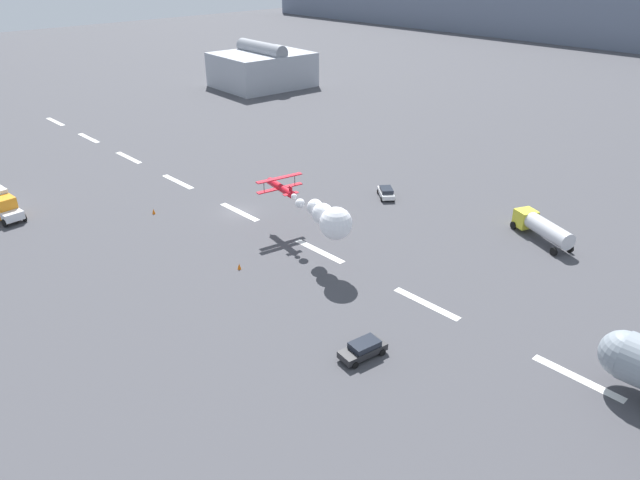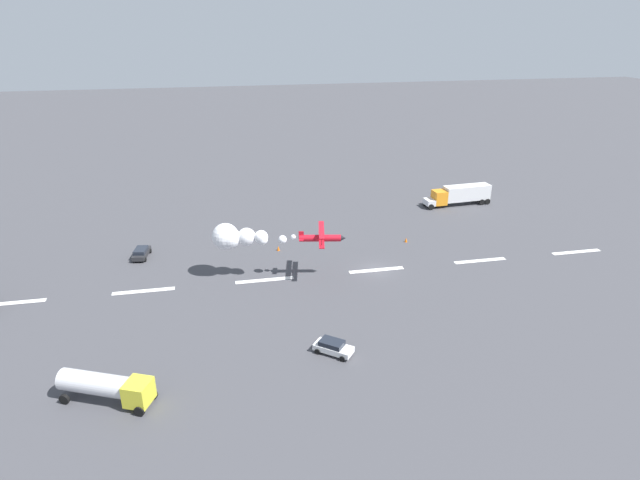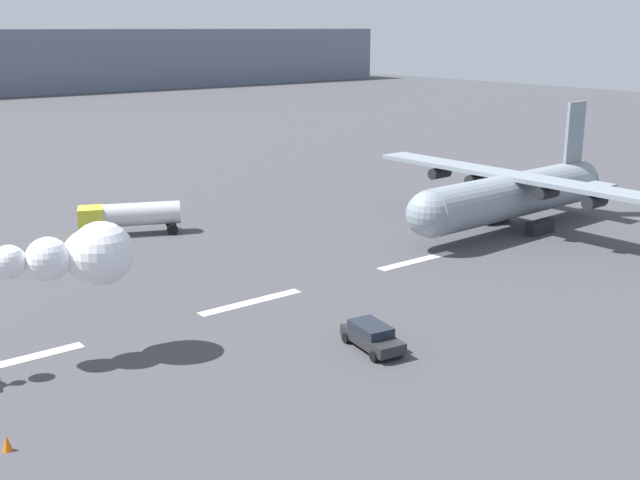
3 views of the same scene
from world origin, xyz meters
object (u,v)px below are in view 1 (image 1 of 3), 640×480
Objects in this scene: followme_car_yellow at (363,349)px; stunt_biplane_red at (327,217)px; fuel_tanker_truck at (542,227)px; traffic_cone_near at (154,211)px; airport_staff_sedan at (386,192)px; traffic_cone_far at (239,266)px.

stunt_biplane_red is at bearing 146.51° from followme_car_yellow.
fuel_tanker_truck is 12.30× the size of traffic_cone_near.
traffic_cone_near is at bearing 176.94° from followme_car_yellow.
traffic_cone_near is at bearing -123.44° from airport_staff_sedan.
fuel_tanker_truck is (14.03, 23.69, -4.27)m from stunt_biplane_red.
airport_staff_sedan is 5.87× the size of traffic_cone_near.
followme_car_yellow is (0.35, -33.20, -0.93)m from fuel_tanker_truck.
fuel_tanker_truck is at bearing 57.62° from traffic_cone_far.
airport_staff_sedan is 28.41m from traffic_cone_far.
followme_car_yellow is 1.06× the size of airport_staff_sedan.
traffic_cone_far is at bearing -2.02° from traffic_cone_near.
traffic_cone_far is (-20.47, 1.47, -0.44)m from followme_car_yellow.
traffic_cone_near is (-18.22, -27.59, -0.44)m from airport_staff_sedan.
stunt_biplane_red is 18.01m from followme_car_yellow.
followme_car_yellow is 6.23× the size of traffic_cone_far.
stunt_biplane_red is 22.55m from airport_staff_sedan.
stunt_biplane_red is 23.79× the size of traffic_cone_near.
fuel_tanker_truck is at bearing 59.36° from stunt_biplane_red.
fuel_tanker_truck is 1.97× the size of followme_car_yellow.
traffic_cone_near is (-41.00, 2.19, -0.44)m from followme_car_yellow.
traffic_cone_far is (20.53, -0.72, 0.00)m from traffic_cone_near.
stunt_biplane_red is 1.93× the size of fuel_tanker_truck.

